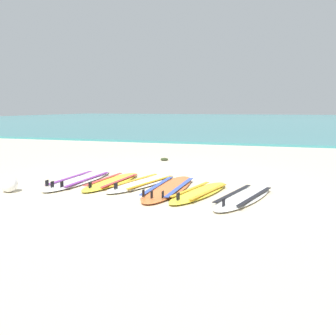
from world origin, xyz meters
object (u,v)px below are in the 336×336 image
Objects in this scene: surfboard_3 at (169,188)px; surfboard_5 at (244,197)px; surfboard_2 at (143,183)px; beach_ball at (9,184)px; surfboard_1 at (112,181)px; surfboard_0 at (80,180)px; surfboard_4 at (200,192)px.

surfboard_5 is at bearing -11.43° from surfboard_3.
beach_ball is at bearing -147.22° from surfboard_2.
surfboard_1 is 0.64m from surfboard_2.
surfboard_5 is (2.63, -0.52, -0.00)m from surfboard_1.
surfboard_3 is at bearing -5.41° from surfboard_0.
surfboard_2 is (0.63, 0.06, -0.00)m from surfboard_1.
surfboard_1 is 2.68m from surfboard_5.
surfboard_2 and surfboard_5 have the same top height.
surfboard_0 and surfboard_3 have the same top height.
surfboard_3 is 1.19× the size of surfboard_4.
beach_ball reaches higher than surfboard_5.
beach_ball is at bearing -169.66° from surfboard_5.
surfboard_2 and surfboard_3 have the same top height.
surfboard_2 is at bearing 4.83° from surfboard_0.
beach_ball reaches higher than surfboard_4.
surfboard_1 is at bearing -174.67° from surfboard_2.
surfboard_3 is at bearing 20.91° from beach_ball.
surfboard_0 is 0.97× the size of surfboard_3.
beach_ball is (-1.41, -1.25, 0.11)m from surfboard_1.
surfboard_3 is 1.41m from surfboard_5.
surfboard_0 is at bearing 172.04° from surfboard_4.
surfboard_3 is 2.85m from beach_ball.
surfboard_5 is (1.38, -0.28, -0.00)m from surfboard_3.
surfboard_2 is 1.00× the size of surfboard_5.
surfboard_5 is at bearing -11.12° from surfboard_1.
surfboard_1 is 1.02× the size of surfboard_4.
surfboard_3 and surfboard_4 have the same top height.
surfboard_3 is (1.25, -0.24, 0.00)m from surfboard_1.
surfboard_2 is 1.32m from surfboard_4.
surfboard_0 is at bearing 59.56° from beach_ball.
surfboard_3 is at bearing 164.21° from surfboard_4.
beach_ball is at bearing -138.27° from surfboard_1.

